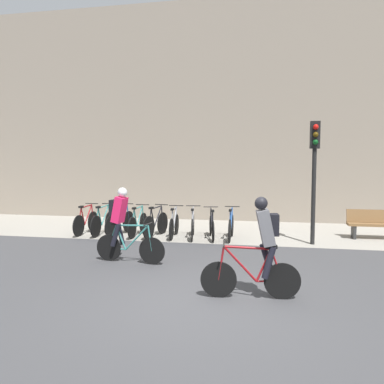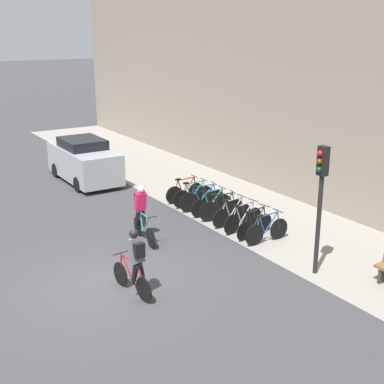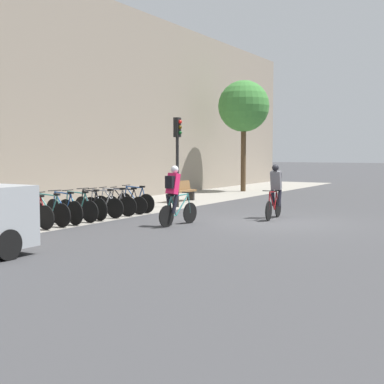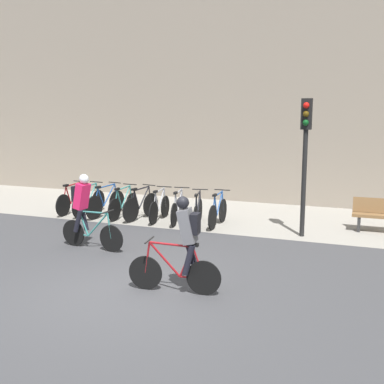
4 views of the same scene
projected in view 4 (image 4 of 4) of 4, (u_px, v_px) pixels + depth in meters
The scene contains 15 objects.
ground at pixel (129, 293), 8.57m from camera, with size 200.00×200.00×0.00m, color #3D3D3F.
kerb_strip at pixel (232, 215), 14.80m from camera, with size 44.00×4.50×0.01m, color gray.
building_facade at pixel (254, 74), 16.41m from camera, with size 44.00×0.60×8.79m, color gray.
cyclist_pink at pixel (85, 208), 11.19m from camera, with size 1.73×0.50×1.75m.
cyclist_grey at pixel (184, 242), 8.40m from camera, with size 1.70×0.49×1.75m.
parked_bike_0 at pixel (73, 201), 15.00m from camera, with size 0.46×1.64×0.98m.
parked_bike_1 at pixel (89, 202), 14.80m from camera, with size 0.46×1.71×0.98m.
parked_bike_2 at pixel (106, 203), 14.59m from camera, with size 0.47×1.76×0.99m.
parked_bike_3 at pixel (123, 205), 14.39m from camera, with size 0.46×1.69×0.97m.
parked_bike_4 at pixel (141, 206), 14.19m from camera, with size 0.49×1.64×0.99m.
parked_bike_5 at pixel (159, 208), 13.99m from camera, with size 0.46×1.63×0.96m.
parked_bike_6 at pixel (178, 209), 13.78m from camera, with size 0.46×1.70×0.97m.
parked_bike_7 at pixel (198, 211), 13.58m from camera, with size 0.51×1.65×0.94m.
parked_bike_8 at pixel (218, 212), 13.38m from camera, with size 0.46×1.65×0.97m.
traffic_light_pole at pixel (305, 142), 11.95m from camera, with size 0.26×0.30×3.49m.
Camera 4 is at (3.88, -7.24, 3.25)m, focal length 45.00 mm.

